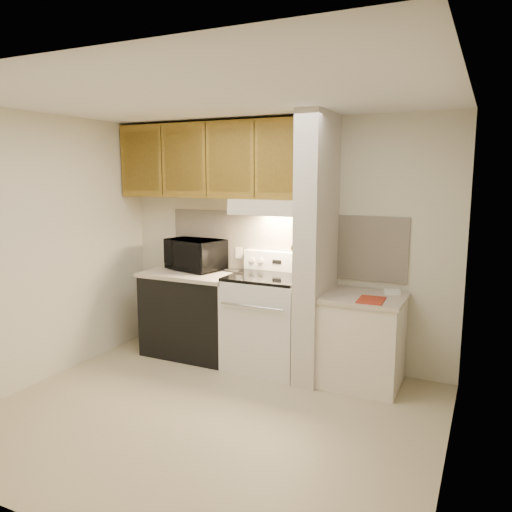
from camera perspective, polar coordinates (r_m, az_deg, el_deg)
The scene contains 50 objects.
floor at distance 4.29m, azimuth -5.41°, elevation -17.67°, with size 3.60×3.60×0.00m, color tan.
ceiling at distance 3.86m, azimuth -6.00°, elevation 17.55°, with size 3.60×3.60×0.00m, color white.
wall_back at distance 5.21m, azimuth 2.85°, elevation 1.66°, with size 3.60×0.02×2.50m, color beige.
wall_left at distance 5.05m, azimuth -23.49°, elevation 0.64°, with size 0.02×3.00×2.50m, color beige.
wall_right at distance 3.35m, azimuth 21.79°, elevation -3.32°, with size 0.02×3.00×2.50m, color beige.
backsplash at distance 5.20m, azimuth 2.79°, elevation 1.49°, with size 2.60×0.02×0.63m, color #F0E1C6.
range_body at distance 5.07m, azimuth 1.26°, elevation -7.69°, with size 0.76×0.65×0.92m, color silver.
oven_window at distance 4.78m, azimuth -0.31°, elevation -8.24°, with size 0.50×0.01×0.30m, color black.
oven_handle at distance 4.69m, azimuth -0.51°, elevation -5.80°, with size 0.02×0.02×0.65m, color silver.
cooktop at distance 4.95m, azimuth 1.28°, elevation -2.43°, with size 0.74×0.64×0.03m, color black.
range_backguard at distance 5.19m, azimuth 2.57°, elevation -0.60°, with size 0.76×0.08×0.20m, color silver.
range_display at distance 5.15m, azimuth 2.39°, elevation -0.68°, with size 0.10×0.01×0.04m, color black.
range_knob_left_outer at distance 5.26m, azimuth -0.43°, elevation -0.46°, with size 0.05×0.05×0.02m, color silver.
range_knob_left_inner at distance 5.22m, azimuth 0.56°, elevation -0.54°, with size 0.05×0.05×0.02m, color silver.
range_knob_right_inner at distance 5.08m, azimuth 4.25°, elevation -0.83°, with size 0.05×0.05×0.02m, color silver.
range_knob_right_outer at distance 5.05m, azimuth 5.31°, elevation -0.92°, with size 0.05×0.05×0.02m, color silver.
dishwasher_front at distance 5.49m, azimuth -7.17°, elevation -6.70°, with size 1.00×0.63×0.87m, color black.
left_countertop at distance 5.38m, azimuth -7.26°, elevation -2.04°, with size 1.04×0.67×0.04m, color #C0B09A.
spoon_rest at distance 5.34m, azimuth -2.53°, elevation -1.75°, with size 0.24×0.08×0.02m, color black.
teal_jar at distance 5.74m, azimuth -9.04°, elevation -0.63°, with size 0.09×0.09×0.11m, color #246C6D.
outlet at distance 5.41m, azimuth -1.97°, elevation 0.35°, with size 0.08×0.01×0.12m, color beige.
microwave at distance 5.49m, azimuth -6.96°, elevation 0.18°, with size 0.61×0.41×0.34m, color black.
partition_pillar at distance 4.71m, azimuth 6.94°, elevation 0.79°, with size 0.22×0.70×2.50m, color beige.
pillar_trim at distance 4.74m, azimuth 5.62°, elevation 1.47°, with size 0.01×0.70×0.04m, color olive.
knife_strip at distance 4.69m, azimuth 5.35°, elevation 1.65°, with size 0.02×0.42×0.04m, color black.
knife_blade_a at distance 4.55m, azimuth 4.45°, elevation 0.15°, with size 0.01×0.04×0.16m, color silver.
knife_handle_a at distance 4.54m, azimuth 4.49°, elevation 2.03°, with size 0.02×0.02×0.10m, color black.
knife_blade_b at distance 4.64m, azimuth 4.84°, elevation 0.18°, with size 0.01×0.04×0.18m, color silver.
knife_handle_b at distance 4.62m, azimuth 4.90°, elevation 2.16°, with size 0.02×0.02×0.10m, color black.
knife_blade_c at distance 4.71m, azimuth 5.17°, elevation 0.20°, with size 0.01×0.04×0.20m, color silver.
knife_handle_c at distance 4.69m, azimuth 5.21°, elevation 2.26°, with size 0.02×0.02×0.10m, color black.
knife_blade_d at distance 4.78m, azimuth 5.52°, elevation 0.58°, with size 0.01×0.04×0.16m, color silver.
knife_handle_d at distance 4.76m, azimuth 5.52°, elevation 2.35°, with size 0.02×0.02×0.10m, color black.
knife_blade_e at distance 4.88m, azimuth 5.91°, elevation 0.62°, with size 0.01×0.04×0.18m, color silver.
knife_handle_e at distance 4.84m, azimuth 5.88°, elevation 2.47°, with size 0.02×0.02×0.10m, color black.
oven_mitt at distance 4.93m, azimuth 6.09°, elevation -0.04°, with size 0.03×0.11×0.27m, color gray.
right_cab_base at distance 4.79m, azimuth 12.04°, elevation -9.63°, with size 0.70×0.60×0.81m, color beige.
right_countertop at distance 4.67m, azimuth 12.21°, elevation -4.69°, with size 0.74×0.64×0.04m, color #C0B09A.
red_folder at distance 4.50m, azimuth 13.03°, elevation -4.92°, with size 0.22×0.30×0.01m, color #A42F19.
white_box at distance 4.79m, azimuth 15.30°, elevation -3.98°, with size 0.14×0.09×0.04m, color white.
range_hood at distance 4.97m, azimuth 1.90°, elevation 5.65°, with size 0.78×0.44×0.15m, color beige.
hood_lip at distance 4.78m, azimuth 0.89°, elevation 4.96°, with size 0.78×0.04×0.06m, color beige.
upper_cabinets at distance 5.32m, azimuth -4.83°, elevation 10.82°, with size 2.18×0.33×0.77m, color olive.
cab_door_a at distance 5.64m, azimuth -12.99°, elevation 10.53°, with size 0.46×0.01×0.63m, color olive.
cab_gap_a at distance 5.48m, azimuth -10.71°, elevation 10.65°, with size 0.01×0.01×0.73m, color black.
cab_door_b at distance 5.32m, azimuth -8.29°, elevation 10.75°, with size 0.46×0.01×0.63m, color olive.
cab_gap_b at distance 5.18m, azimuth -5.74°, elevation 10.84°, with size 0.01×0.01×0.73m, color black.
cab_door_c at distance 5.04m, azimuth -3.04°, elevation 10.92°, with size 0.46×0.01×0.63m, color olive.
cab_gap_c at distance 4.92m, azimuth -0.20°, elevation 10.97°, with size 0.01×0.01×0.73m, color black.
cab_door_d at distance 4.81m, azimuth 2.79°, elevation 11.00°, with size 0.46×0.01×0.63m, color olive.
Camera 1 is at (1.98, -3.27, 1.95)m, focal length 35.00 mm.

